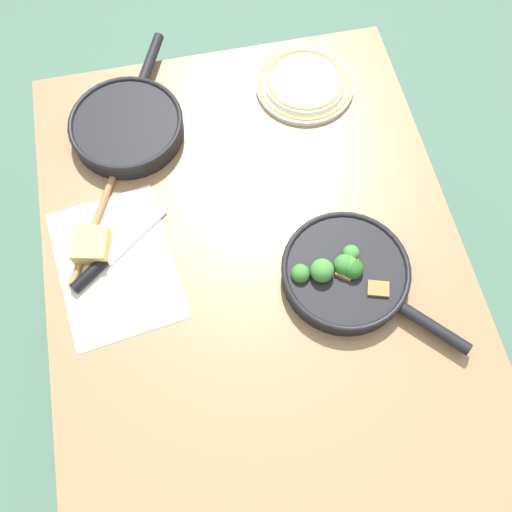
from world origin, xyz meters
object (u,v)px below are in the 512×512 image
at_px(skillet_broccoli, 346,273).
at_px(grater_knife, 106,260).
at_px(dinner_plate_stack, 305,83).
at_px(wooden_spoon, 111,183).
at_px(skillet_eggs, 128,126).
at_px(cheese_block, 91,245).

distance_m(skillet_broccoli, grater_knife, 0.49).
height_order(skillet_broccoli, dinner_plate_stack, skillet_broccoli).
height_order(wooden_spoon, grater_knife, grater_knife).
xyz_separation_m(skillet_broccoli, grater_knife, (-0.13, -0.47, -0.02)).
relative_size(skillet_broccoli, grater_knife, 1.59).
height_order(skillet_eggs, cheese_block, skillet_eggs).
distance_m(grater_knife, dinner_plate_stack, 0.62).
distance_m(skillet_eggs, dinner_plate_stack, 0.43).
xyz_separation_m(skillet_eggs, grater_knife, (0.31, -0.08, -0.02)).
bearing_deg(skillet_eggs, dinner_plate_stack, -60.23).
bearing_deg(dinner_plate_stack, skillet_eggs, -83.62).
bearing_deg(cheese_block, grater_knife, 35.90).
distance_m(skillet_broccoli, wooden_spoon, 0.54).
height_order(skillet_eggs, dinner_plate_stack, skillet_eggs).
bearing_deg(wooden_spoon, cheese_block, -174.84).
xyz_separation_m(skillet_eggs, wooden_spoon, (0.13, -0.06, -0.02)).
xyz_separation_m(grater_knife, dinner_plate_stack, (-0.36, 0.51, 0.00)).
relative_size(skillet_eggs, grater_knife, 1.78).
xyz_separation_m(grater_knife, cheese_block, (-0.03, -0.02, 0.01)).
relative_size(skillet_broccoli, wooden_spoon, 0.91).
height_order(skillet_eggs, grater_knife, skillet_eggs).
distance_m(wooden_spoon, cheese_block, 0.16).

